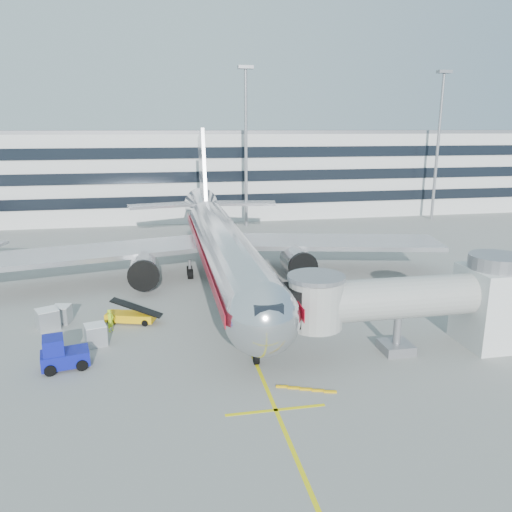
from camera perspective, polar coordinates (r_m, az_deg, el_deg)
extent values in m
plane|color=gray|center=(42.91, -2.02, -7.52)|extent=(180.00, 180.00, 0.00)
cube|color=yellow|center=(52.22, -3.74, -3.47)|extent=(0.25, 70.00, 0.01)
cube|color=yellow|center=(30.59, 2.27, -17.18)|extent=(6.00, 0.25, 0.01)
cylinder|color=silver|center=(49.16, -3.53, 0.48)|extent=(5.00, 36.00, 5.00)
sphere|color=silver|center=(32.21, 0.71, -7.12)|extent=(5.00, 5.00, 5.00)
cone|color=silver|center=(71.48, -5.96, 5.32)|extent=(5.00, 10.00, 5.00)
cube|color=black|center=(30.43, 1.30, -6.17)|extent=(1.80, 1.20, 0.90)
cube|color=#B7B7BC|center=(57.57, 8.69, 1.59)|extent=(24.95, 12.07, 0.50)
cube|color=#B7B7BC|center=(54.76, -17.90, 0.39)|extent=(24.95, 12.07, 0.50)
cylinder|color=#99999E|center=(53.13, 4.81, -0.71)|extent=(3.00, 4.20, 3.00)
cylinder|color=#99999E|center=(51.27, -12.69, -1.58)|extent=(3.00, 4.20, 3.00)
cylinder|color=black|center=(51.28, 5.41, -1.28)|extent=(3.10, 0.50, 3.10)
cylinder|color=black|center=(49.35, -12.74, -2.21)|extent=(3.10, 0.50, 3.10)
cube|color=#B7B7BC|center=(71.42, -6.09, 8.87)|extent=(0.45, 9.39, 13.72)
cube|color=#B7B7BC|center=(73.04, -1.72, 6.06)|extent=(10.41, 4.94, 0.35)
cube|color=#B7B7BC|center=(72.12, -10.42, 5.72)|extent=(10.41, 4.94, 0.35)
cylinder|color=gray|center=(35.32, 0.03, -10.93)|extent=(0.24, 0.24, 1.80)
cylinder|color=black|center=(35.52, 0.03, -11.59)|extent=(0.35, 0.90, 0.90)
cylinder|color=gray|center=(56.18, -1.04, -1.09)|extent=(0.30, 0.30, 2.00)
cylinder|color=gray|center=(55.48, -7.57, -1.41)|extent=(0.30, 0.30, 2.00)
cube|color=#A60B1D|center=(49.47, -0.64, 0.95)|extent=(0.06, 38.00, 0.90)
cube|color=#A60B1D|center=(48.84, -6.46, 0.68)|extent=(0.06, 38.00, 0.90)
cube|color=silver|center=(41.61, 25.27, -5.26)|extent=(4.00, 4.50, 6.00)
cylinder|color=gray|center=(40.65, 25.80, -0.60)|extent=(4.00, 4.00, 1.00)
cylinder|color=#A8A8A3|center=(37.37, 16.10, -4.61)|extent=(13.00, 3.00, 3.00)
cylinder|color=#A8A8A3|center=(35.03, 6.82, -5.41)|extent=(3.80, 3.80, 3.40)
cylinder|color=gray|center=(34.44, 6.91, -2.44)|extent=(4.00, 4.00, 0.30)
cube|color=black|center=(34.67, 4.76, -5.57)|extent=(1.40, 2.60, 2.60)
cylinder|color=gray|center=(38.27, 15.82, -8.30)|extent=(0.56, 0.56, 3.20)
cube|color=gray|center=(38.76, 15.70, -10.01)|extent=(2.20, 2.20, 0.70)
cylinder|color=black|center=(38.39, 14.47, -10.17)|extent=(0.35, 0.70, 0.70)
cylinder|color=black|center=(39.16, 16.89, -9.84)|extent=(0.35, 0.70, 0.70)
cube|color=silver|center=(97.89, -7.45, 9.32)|extent=(150.00, 24.00, 15.00)
cube|color=black|center=(86.29, -6.85, 6.32)|extent=(150.00, 0.30, 1.80)
cube|color=black|center=(85.82, -6.93, 8.96)|extent=(150.00, 0.30, 1.80)
cube|color=black|center=(85.54, -7.01, 11.63)|extent=(150.00, 0.30, 1.80)
cube|color=gray|center=(97.52, -7.60, 13.89)|extent=(150.00, 24.00, 0.60)
cylinder|color=gray|center=(82.61, -1.16, 11.98)|extent=(0.50, 0.50, 25.00)
cube|color=gray|center=(83.05, -1.20, 20.77)|extent=(2.40, 1.20, 0.50)
cylinder|color=gray|center=(94.55, 20.04, 11.45)|extent=(0.50, 0.50, 25.00)
cube|color=gray|center=(94.92, 20.73, 19.10)|extent=(2.40, 1.20, 0.50)
cube|color=#E5AA09|center=(43.88, -14.13, -6.75)|extent=(4.32, 2.64, 0.65)
cube|color=black|center=(43.59, -14.20, -5.72)|extent=(4.38, 2.26, 1.42)
cylinder|color=black|center=(45.05, -15.60, -6.60)|extent=(0.61, 0.41, 0.55)
cylinder|color=black|center=(43.94, -16.23, -7.18)|extent=(0.61, 0.41, 0.55)
cylinder|color=black|center=(44.04, -12.01, -6.86)|extent=(0.61, 0.41, 0.55)
cylinder|color=black|center=(42.91, -12.55, -7.47)|extent=(0.61, 0.41, 0.55)
cube|color=navy|center=(37.28, -20.96, -10.83)|extent=(3.42, 2.38, 1.01)
cube|color=navy|center=(36.89, -22.16, -9.51)|extent=(1.65, 1.91, 1.23)
cube|color=black|center=(36.74, -22.21, -8.95)|extent=(1.50, 1.67, 0.11)
cylinder|color=black|center=(38.20, -22.50, -10.91)|extent=(0.83, 0.49, 0.78)
cylinder|color=black|center=(36.68, -22.47, -11.99)|extent=(0.83, 0.49, 0.78)
cylinder|color=black|center=(38.20, -19.44, -10.62)|extent=(0.83, 0.49, 0.78)
cylinder|color=black|center=(36.68, -19.27, -11.68)|extent=(0.83, 0.49, 0.78)
cube|color=#B1B3B8|center=(45.53, -21.32, -6.25)|extent=(1.63, 1.63, 1.44)
cube|color=white|center=(45.28, -21.41, -5.37)|extent=(1.63, 1.63, 0.05)
cube|color=#B1B3B8|center=(44.49, -22.71, -6.72)|extent=(2.13, 2.13, 1.66)
cube|color=white|center=(44.21, -22.81, -5.69)|extent=(2.13, 2.13, 0.06)
cube|color=#B1B3B8|center=(40.23, -17.84, -8.59)|extent=(1.85, 1.85, 1.56)
cube|color=white|center=(39.93, -17.93, -7.53)|extent=(1.85, 1.85, 0.06)
imported|color=#B7E117|center=(42.33, -16.29, -7.08)|extent=(0.75, 0.81, 1.86)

